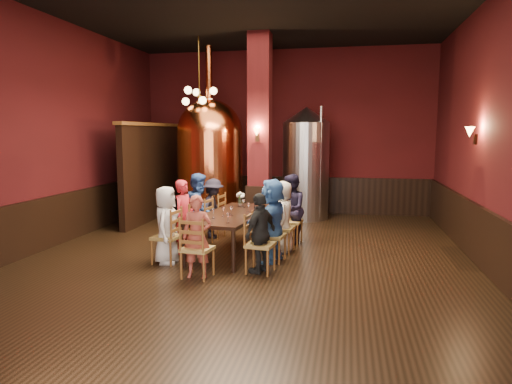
% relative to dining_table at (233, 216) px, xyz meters
% --- Properties ---
extents(room, '(10.00, 10.02, 4.50)m').
position_rel_dining_table_xyz_m(room, '(0.33, -0.34, 1.56)').
color(room, black).
rests_on(room, ground).
extents(wainscot_right, '(0.08, 9.90, 1.00)m').
position_rel_dining_table_xyz_m(wainscot_right, '(4.29, -0.34, -0.19)').
color(wainscot_right, black).
rests_on(wainscot_right, ground).
extents(wainscot_back, '(7.90, 0.08, 1.00)m').
position_rel_dining_table_xyz_m(wainscot_back, '(0.33, 4.62, -0.19)').
color(wainscot_back, black).
rests_on(wainscot_back, ground).
extents(wainscot_left, '(0.08, 9.90, 1.00)m').
position_rel_dining_table_xyz_m(wainscot_left, '(-3.63, -0.34, -0.19)').
color(wainscot_left, black).
rests_on(wainscot_left, ground).
extents(column, '(0.58, 0.58, 4.50)m').
position_rel_dining_table_xyz_m(column, '(0.03, 2.46, 1.56)').
color(column, '#460F11').
rests_on(column, ground).
extents(partition, '(0.22, 3.50, 2.40)m').
position_rel_dining_table_xyz_m(partition, '(-2.87, 2.86, 0.51)').
color(partition, black).
rests_on(partition, ground).
extents(pendant_cluster, '(0.90, 0.90, 1.70)m').
position_rel_dining_table_xyz_m(pendant_cluster, '(-1.47, 2.56, 2.41)').
color(pendant_cluster, '#A57226').
rests_on(pendant_cluster, room).
extents(sconce_wall, '(0.20, 0.20, 0.36)m').
position_rel_dining_table_xyz_m(sconce_wall, '(4.23, 0.46, 1.51)').
color(sconce_wall, black).
rests_on(sconce_wall, room).
extents(sconce_column, '(0.20, 0.20, 0.36)m').
position_rel_dining_table_xyz_m(sconce_column, '(0.03, 2.16, 1.51)').
color(sconce_column, black).
rests_on(sconce_column, column).
extents(dining_table, '(1.29, 2.50, 0.75)m').
position_rel_dining_table_xyz_m(dining_table, '(0.00, 0.00, 0.00)').
color(dining_table, black).
rests_on(dining_table, ground).
extents(chair_0, '(0.51, 0.51, 0.92)m').
position_rel_dining_table_xyz_m(chair_0, '(-0.97, -0.89, -0.23)').
color(chair_0, brown).
rests_on(chair_0, ground).
extents(person_0, '(0.49, 0.69, 1.33)m').
position_rel_dining_table_xyz_m(person_0, '(-0.97, -0.89, -0.02)').
color(person_0, silver).
rests_on(person_0, ground).
extents(chair_1, '(0.51, 0.51, 0.92)m').
position_rel_dining_table_xyz_m(chair_1, '(-0.88, -0.22, -0.23)').
color(chair_1, brown).
rests_on(chair_1, ground).
extents(person_1, '(0.45, 0.57, 1.38)m').
position_rel_dining_table_xyz_m(person_1, '(-0.88, -0.22, 0.00)').
color(person_1, '#AF1E29').
rests_on(person_1, ground).
extents(chair_2, '(0.51, 0.51, 0.92)m').
position_rel_dining_table_xyz_m(chair_2, '(-0.80, 0.43, -0.23)').
color(chair_2, brown).
rests_on(chair_2, ground).
extents(person_2, '(0.38, 0.72, 1.44)m').
position_rel_dining_table_xyz_m(person_2, '(-0.80, 0.43, 0.03)').
color(person_2, '#2A498C').
rests_on(person_2, ground).
extents(chair_3, '(0.51, 0.51, 0.92)m').
position_rel_dining_table_xyz_m(chair_3, '(-0.72, 1.10, -0.23)').
color(chair_3, brown).
rests_on(chair_3, ground).
extents(person_3, '(0.53, 0.85, 1.27)m').
position_rel_dining_table_xyz_m(person_3, '(-0.72, 1.10, -0.05)').
color(person_3, black).
rests_on(person_3, ground).
extents(chair_4, '(0.51, 0.51, 0.92)m').
position_rel_dining_table_xyz_m(chair_4, '(0.72, -1.10, -0.23)').
color(chair_4, brown).
rests_on(chair_4, ground).
extents(person_4, '(0.60, 0.82, 1.29)m').
position_rel_dining_table_xyz_m(person_4, '(0.72, -1.10, -0.04)').
color(person_4, black).
rests_on(person_4, ground).
extents(chair_5, '(0.51, 0.51, 0.92)m').
position_rel_dining_table_xyz_m(chair_5, '(0.80, -0.43, -0.23)').
color(chair_5, brown).
rests_on(chair_5, ground).
extents(person_5, '(0.67, 1.41, 1.46)m').
position_rel_dining_table_xyz_m(person_5, '(0.80, -0.43, 0.04)').
color(person_5, '#3969AD').
rests_on(person_5, ground).
extents(chair_6, '(0.51, 0.51, 0.92)m').
position_rel_dining_table_xyz_m(chair_6, '(0.88, 0.22, -0.23)').
color(chair_6, brown).
rests_on(chair_6, ground).
extents(person_6, '(0.57, 0.74, 1.35)m').
position_rel_dining_table_xyz_m(person_6, '(0.88, 0.22, -0.01)').
color(person_6, beige).
rests_on(person_6, ground).
extents(chair_7, '(0.51, 0.51, 0.92)m').
position_rel_dining_table_xyz_m(chair_7, '(0.97, 0.89, -0.23)').
color(chair_7, brown).
rests_on(chair_7, ground).
extents(person_7, '(0.43, 0.73, 1.42)m').
position_rel_dining_table_xyz_m(person_7, '(0.97, 0.89, 0.02)').
color(person_7, black).
rests_on(person_7, ground).
extents(chair_8, '(0.51, 0.51, 0.92)m').
position_rel_dining_table_xyz_m(chair_8, '(-0.19, -1.54, -0.23)').
color(chair_8, brown).
rests_on(chair_8, ground).
extents(person_8, '(0.49, 0.35, 1.29)m').
position_rel_dining_table_xyz_m(person_8, '(-0.19, -1.54, -0.04)').
color(person_8, '#9F4235').
rests_on(person_8, ground).
extents(copper_kettle, '(1.83, 1.83, 4.33)m').
position_rel_dining_table_xyz_m(copper_kettle, '(-1.33, 2.89, 0.89)').
color(copper_kettle, black).
rests_on(copper_kettle, ground).
extents(steel_vessel, '(1.52, 1.52, 2.88)m').
position_rel_dining_table_xyz_m(steel_vessel, '(1.00, 3.71, 0.75)').
color(steel_vessel, '#B2B2B7').
rests_on(steel_vessel, ground).
extents(rose_vase, '(0.18, 0.18, 0.30)m').
position_rel_dining_table_xyz_m(rose_vase, '(-0.04, 0.73, 0.26)').
color(rose_vase, white).
rests_on(rose_vase, dining_table).
extents(wine_glass_0, '(0.07, 0.07, 0.17)m').
position_rel_dining_table_xyz_m(wine_glass_0, '(0.02, -0.25, 0.15)').
color(wine_glass_0, white).
rests_on(wine_glass_0, dining_table).
extents(wine_glass_1, '(0.07, 0.07, 0.17)m').
position_rel_dining_table_xyz_m(wine_glass_1, '(0.24, 0.19, 0.15)').
color(wine_glass_1, white).
rests_on(wine_glass_1, dining_table).
extents(wine_glass_2, '(0.07, 0.07, 0.17)m').
position_rel_dining_table_xyz_m(wine_glass_2, '(0.05, 0.65, 0.15)').
color(wine_glass_2, white).
rests_on(wine_glass_2, dining_table).
extents(wine_glass_3, '(0.07, 0.07, 0.17)m').
position_rel_dining_table_xyz_m(wine_glass_3, '(0.41, 0.63, 0.15)').
color(wine_glass_3, white).
rests_on(wine_glass_3, dining_table).
extents(wine_glass_4, '(0.07, 0.07, 0.17)m').
position_rel_dining_table_xyz_m(wine_glass_4, '(0.14, -0.93, 0.15)').
color(wine_glass_4, white).
rests_on(wine_glass_4, dining_table).
extents(wine_glass_5, '(0.07, 0.07, 0.17)m').
position_rel_dining_table_xyz_m(wine_glass_5, '(-0.09, -0.36, 0.15)').
color(wine_glass_5, white).
rests_on(wine_glass_5, dining_table).
extents(wine_glass_6, '(0.07, 0.07, 0.17)m').
position_rel_dining_table_xyz_m(wine_glass_6, '(-0.22, -0.58, 0.15)').
color(wine_glass_6, white).
rests_on(wine_glass_6, dining_table).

